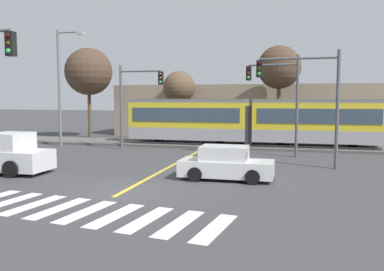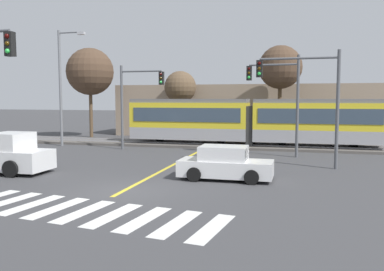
{
  "view_description": "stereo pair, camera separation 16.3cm",
  "coord_description": "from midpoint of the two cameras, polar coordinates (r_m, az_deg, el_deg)",
  "views": [
    {
      "loc": [
        6.51,
        -14.59,
        3.65
      ],
      "look_at": [
        0.93,
        7.14,
        1.6
      ],
      "focal_mm": 38.0,
      "sensor_mm": 36.0,
      "label": 1
    },
    {
      "loc": [
        6.67,
        -14.54,
        3.65
      ],
      "look_at": [
        0.93,
        7.14,
        1.6
      ],
      "focal_mm": 38.0,
      "sensor_mm": 36.0,
      "label": 2
    }
  ],
  "objects": [
    {
      "name": "ground_plane",
      "position": [
        16.4,
        -9.78,
        -7.72
      ],
      "size": [
        200.0,
        200.0,
        0.0
      ],
      "primitive_type": "plane",
      "color": "#3D3D3F"
    },
    {
      "name": "track_bed",
      "position": [
        31.33,
        2.17,
        -1.3
      ],
      "size": [
        120.0,
        4.0,
        0.18
      ],
      "primitive_type": "cube",
      "color": "#56514C",
      "rests_on": "ground"
    },
    {
      "name": "rail_near",
      "position": [
        30.62,
        1.88,
        -1.19
      ],
      "size": [
        120.0,
        0.08,
        0.1
      ],
      "primitive_type": "cube",
      "color": "#939399",
      "rests_on": "track_bed"
    },
    {
      "name": "rail_far",
      "position": [
        32.02,
        2.44,
        -0.91
      ],
      "size": [
        120.0,
        0.08,
        0.1
      ],
      "primitive_type": "cube",
      "color": "#939399",
      "rests_on": "track_bed"
    },
    {
      "name": "light_rail_tram",
      "position": [
        30.65,
        8.03,
        2.18
      ],
      "size": [
        18.5,
        2.64,
        3.43
      ],
      "color": "#9E9EA3",
      "rests_on": "track_bed"
    },
    {
      "name": "crosswalk_stripe_1",
      "position": [
        15.96,
        -24.56,
        -8.47
      ],
      "size": [
        0.93,
        2.85,
        0.01
      ],
      "primitive_type": "cube",
      "rotation": [
        0.0,
        0.0,
        -0.14
      ],
      "color": "silver",
      "rests_on": "ground"
    },
    {
      "name": "crosswalk_stripe_2",
      "position": [
        15.2,
        -21.68,
        -9.04
      ],
      "size": [
        0.93,
        2.85,
        0.01
      ],
      "primitive_type": "cube",
      "rotation": [
        0.0,
        0.0,
        -0.14
      ],
      "color": "silver",
      "rests_on": "ground"
    },
    {
      "name": "crosswalk_stripe_3",
      "position": [
        14.47,
        -18.49,
        -9.65
      ],
      "size": [
        0.93,
        2.85,
        0.01
      ],
      "primitive_type": "cube",
      "rotation": [
        0.0,
        0.0,
        -0.14
      ],
      "color": "silver",
      "rests_on": "ground"
    },
    {
      "name": "crosswalk_stripe_4",
      "position": [
        13.8,
        -14.96,
        -10.28
      ],
      "size": [
        0.93,
        2.85,
        0.01
      ],
      "primitive_type": "cube",
      "rotation": [
        0.0,
        0.0,
        -0.14
      ],
      "color": "silver",
      "rests_on": "ground"
    },
    {
      "name": "crosswalk_stripe_5",
      "position": [
        13.19,
        -11.08,
        -10.94
      ],
      "size": [
        0.93,
        2.85,
        0.01
      ],
      "primitive_type": "cube",
      "rotation": [
        0.0,
        0.0,
        -0.14
      ],
      "color": "silver",
      "rests_on": "ground"
    },
    {
      "name": "crosswalk_stripe_6",
      "position": [
        12.64,
        -6.81,
        -11.59
      ],
      "size": [
        0.93,
        2.85,
        0.01
      ],
      "primitive_type": "cube",
      "rotation": [
        0.0,
        0.0,
        -0.14
      ],
      "color": "silver",
      "rests_on": "ground"
    },
    {
      "name": "crosswalk_stripe_7",
      "position": [
        12.16,
        -2.17,
        -12.23
      ],
      "size": [
        0.93,
        2.85,
        0.01
      ],
      "primitive_type": "cube",
      "rotation": [
        0.0,
        0.0,
        -0.14
      ],
      "color": "silver",
      "rests_on": "ground"
    },
    {
      "name": "crosswalk_stripe_8",
      "position": [
        11.77,
        2.84,
        -12.83
      ],
      "size": [
        0.93,
        2.85,
        0.01
      ],
      "primitive_type": "cube",
      "rotation": [
        0.0,
        0.0,
        -0.14
      ],
      "color": "silver",
      "rests_on": "ground"
    },
    {
      "name": "lane_centre_line",
      "position": [
        22.31,
        -2.99,
        -4.2
      ],
      "size": [
        0.2,
        14.86,
        0.01
      ],
      "primitive_type": "cube",
      "color": "gold",
      "rests_on": "ground"
    },
    {
      "name": "sedan_crossing",
      "position": [
        18.42,
        4.54,
        -4.01
      ],
      "size": [
        4.2,
        1.93,
        1.52
      ],
      "color": "silver",
      "rests_on": "ground"
    },
    {
      "name": "traffic_light_mid_right",
      "position": [
        22.08,
        15.88,
        6.18
      ],
      "size": [
        4.25,
        0.38,
        6.13
      ],
      "color": "#515459",
      "rests_on": "ground"
    },
    {
      "name": "traffic_light_far_right",
      "position": [
        25.93,
        12.09,
        6.03
      ],
      "size": [
        3.25,
        0.38,
        6.31
      ],
      "color": "#515459",
      "rests_on": "ground"
    },
    {
      "name": "traffic_light_far_left",
      "position": [
        29.0,
        -8.17,
        5.7
      ],
      "size": [
        3.25,
        0.38,
        5.97
      ],
      "color": "#515459",
      "rests_on": "ground"
    },
    {
      "name": "street_lamp_west",
      "position": [
        32.59,
        -17.99,
        7.29
      ],
      "size": [
        2.25,
        0.28,
        8.76
      ],
      "color": "slate",
      "rests_on": "ground"
    },
    {
      "name": "bare_tree_far_west",
      "position": [
        39.42,
        -14.42,
        8.65
      ],
      "size": [
        4.38,
        4.38,
        8.33
      ],
      "color": "brown",
      "rests_on": "ground"
    },
    {
      "name": "bare_tree_west",
      "position": [
        37.3,
        -1.95,
        6.75
      ],
      "size": [
        2.91,
        2.91,
        6.14
      ],
      "color": "brown",
      "rests_on": "ground"
    },
    {
      "name": "bare_tree_east",
      "position": [
        34.51,
        12.0,
        9.28
      ],
      "size": [
        3.56,
        3.56,
        7.98
      ],
      "color": "brown",
      "rests_on": "ground"
    },
    {
      "name": "building_backdrop_far",
      "position": [
        40.08,
        8.33,
        3.48
      ],
      "size": [
        26.46,
        6.0,
        4.94
      ],
      "primitive_type": "cube",
      "color": "gray",
      "rests_on": "ground"
    }
  ]
}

